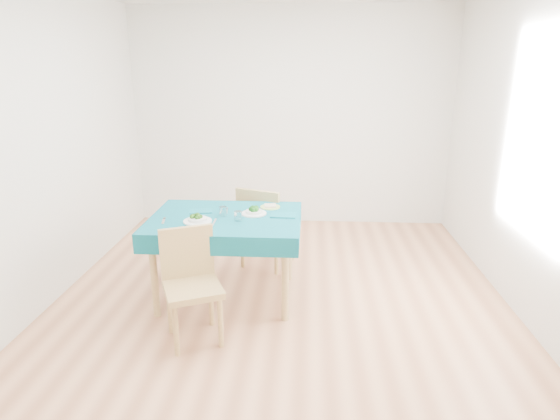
# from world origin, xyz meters

# --- Properties ---
(room_shell) EXTENTS (4.02, 4.52, 2.73)m
(room_shell) POSITION_xyz_m (0.00, 0.00, 1.35)
(room_shell) COLOR #A96B46
(room_shell) RESTS_ON ground
(table) EXTENTS (1.28, 0.97, 0.76)m
(table) POSITION_xyz_m (-0.48, 0.07, 0.38)
(table) COLOR #085261
(table) RESTS_ON ground
(chair_near) EXTENTS (0.55, 0.57, 1.01)m
(chair_near) POSITION_xyz_m (-0.61, -0.63, 0.50)
(chair_near) COLOR #A8874F
(chair_near) RESTS_ON ground
(chair_far) EXTENTS (0.63, 0.65, 1.17)m
(chair_far) POSITION_xyz_m (-0.18, 0.82, 0.58)
(chair_far) COLOR #A8874F
(chair_far) RESTS_ON ground
(bowl_near) EXTENTS (0.24, 0.24, 0.07)m
(bowl_near) POSITION_xyz_m (-0.68, -0.08, 0.79)
(bowl_near) COLOR white
(bowl_near) RESTS_ON table
(bowl_far) EXTENTS (0.22, 0.22, 0.07)m
(bowl_far) POSITION_xyz_m (-0.24, 0.16, 0.79)
(bowl_far) COLOR white
(bowl_far) RESTS_ON table
(fork_near) EXTENTS (0.05, 0.16, 0.00)m
(fork_near) POSITION_xyz_m (-0.97, -0.08, 0.76)
(fork_near) COLOR silver
(fork_near) RESTS_ON table
(knife_near) EXTENTS (0.02, 0.22, 0.00)m
(knife_near) POSITION_xyz_m (-0.54, -0.11, 0.76)
(knife_near) COLOR silver
(knife_near) RESTS_ON table
(fork_far) EXTENTS (0.05, 0.17, 0.00)m
(fork_far) POSITION_xyz_m (-0.50, 0.23, 0.76)
(fork_far) COLOR silver
(fork_far) RESTS_ON table
(knife_far) EXTENTS (0.04, 0.19, 0.00)m
(knife_far) POSITION_xyz_m (0.04, 0.13, 0.76)
(knife_far) COLOR silver
(knife_far) RESTS_ON table
(napkin_near) EXTENTS (0.22, 0.18, 0.01)m
(napkin_near) POSITION_xyz_m (-0.72, 0.20, 0.76)
(napkin_near) COLOR #0C5C6B
(napkin_near) RESTS_ON table
(napkin_far) EXTENTS (0.22, 0.16, 0.01)m
(napkin_far) POSITION_xyz_m (0.02, 0.13, 0.76)
(napkin_far) COLOR #0C5C6B
(napkin_far) RESTS_ON table
(tumbler_center) EXTENTS (0.06, 0.06, 0.08)m
(tumbler_center) POSITION_xyz_m (-0.50, 0.09, 0.80)
(tumbler_center) COLOR white
(tumbler_center) RESTS_ON table
(tumbler_side) EXTENTS (0.07, 0.07, 0.09)m
(tumbler_side) POSITION_xyz_m (-0.35, -0.03, 0.80)
(tumbler_side) COLOR white
(tumbler_side) RESTS_ON table
(side_plate) EXTENTS (0.18, 0.18, 0.01)m
(side_plate) POSITION_xyz_m (-0.11, 0.37, 0.76)
(side_plate) COLOR #BADC6B
(side_plate) RESTS_ON table
(bread_slice) EXTENTS (0.12, 0.12, 0.02)m
(bread_slice) POSITION_xyz_m (-0.11, 0.37, 0.77)
(bread_slice) COLOR beige
(bread_slice) RESTS_ON side_plate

